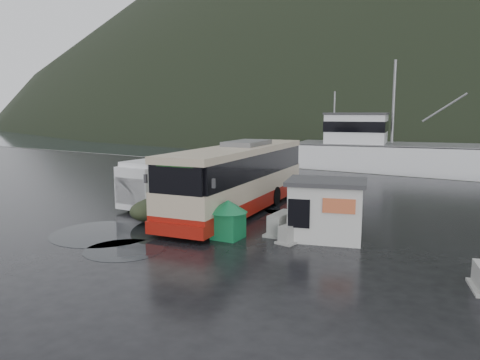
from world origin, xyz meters
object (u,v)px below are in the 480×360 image
Objects in this scene: dome_tent at (156,221)px; waste_bin_left at (196,215)px; white_van at (169,204)px; ticket_kiosk at (325,239)px; fishing_trawler at (428,167)px; waste_bin_right at (228,238)px; jersey_barrier_a at (292,242)px; jersey_barrier_b at (281,234)px; coach_bus at (239,211)px.

waste_bin_left is at bearing 68.70° from dome_tent.
ticket_kiosk is at bearing -14.01° from white_van.
waste_bin_left is 0.06× the size of fishing_trawler.
ticket_kiosk reaches higher than waste_bin_left.
waste_bin_right reaches higher than dome_tent.
jersey_barrier_a is at bearing 2.43° from dome_tent.
jersey_barrier_a is at bearing -148.66° from ticket_kiosk.
dome_tent is (2.09, -3.24, 0.00)m from white_van.
waste_bin_left is at bearing -26.26° from white_van.
jersey_barrier_a is 1.22m from jersey_barrier_b.
dome_tent reaches higher than jersey_barrier_b.
jersey_barrier_b is (5.23, -0.93, 0.00)m from waste_bin_left.
coach_bus reaches higher than jersey_barrier_a.
fishing_trawler is at bearing 89.42° from jersey_barrier_b.
coach_bus is 4.10× the size of ticket_kiosk.
ticket_kiosk is at bearing 31.97° from waste_bin_right.
fishing_trawler is (-0.63, 28.39, 0.00)m from jersey_barrier_a.
waste_bin_right is at bearing -129.12° from jersey_barrier_b.
white_van is at bearing 149.41° from waste_bin_right.
coach_bus is 0.45× the size of fishing_trawler.
ticket_kiosk is at bearing -5.28° from waste_bin_left.
jersey_barrier_a is 0.79× the size of jersey_barrier_b.
coach_bus is 4.81m from jersey_barrier_b.
dome_tent is at bearing 172.18° from ticket_kiosk.
coach_bus reaches higher than white_van.
ticket_kiosk is (3.31, 2.06, 0.00)m from waste_bin_right.
waste_bin_left is 27.21m from fishing_trawler.
ticket_kiosk is 1.72× the size of jersey_barrier_b.
jersey_barrier_b is (-0.91, 0.81, 0.00)m from jersey_barrier_a.
white_van is 3.87× the size of waste_bin_left.
jersey_barrier_a is (4.83, -3.60, 0.00)m from coach_bus.
white_van is 9.49m from jersey_barrier_a.
ticket_kiosk reaches higher than jersey_barrier_b.
waste_bin_right is 2.31m from jersey_barrier_b.
coach_bus reaches higher than waste_bin_left.
waste_bin_right reaches higher than jersey_barrier_b.
dome_tent is 0.10× the size of fishing_trawler.
ticket_kiosk is 27.35m from fishing_trawler.
coach_bus is at bearing -111.99° from fishing_trawler.
fishing_trawler is (-1.57, 27.30, 0.00)m from ticket_kiosk.
waste_bin_left reaches higher than dome_tent.
coach_bus is 2.04× the size of white_van.
white_van is at bearing 151.64° from ticket_kiosk.
waste_bin_right is 1.12× the size of jersey_barrier_a.
fishing_trawler is (6.30, 28.68, 0.00)m from dome_tent.
jersey_barrier_b reaches higher than jersey_barrier_a.
waste_bin_left is 4.65m from waste_bin_right.
waste_bin_left is at bearing 144.24° from waste_bin_right.
white_van is 26.78m from fishing_trawler.
waste_bin_right is 0.88× the size of jersey_barrier_b.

